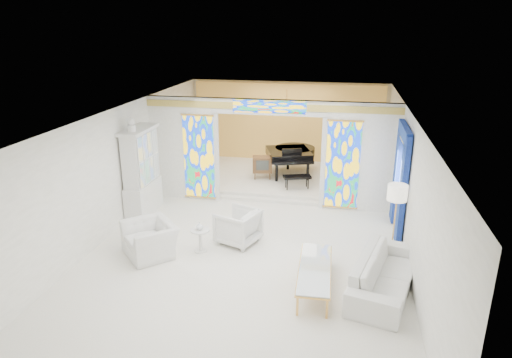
% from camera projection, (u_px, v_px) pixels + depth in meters
% --- Properties ---
extents(floor, '(12.00, 12.00, 0.00)m').
position_uv_depth(floor, '(256.00, 232.00, 11.38)').
color(floor, white).
rests_on(floor, ground).
extents(ceiling, '(7.00, 12.00, 0.02)m').
position_uv_depth(ceiling, '(256.00, 113.00, 10.40)').
color(ceiling, white).
rests_on(ceiling, wall_back).
extents(wall_back, '(7.00, 0.02, 3.00)m').
position_uv_depth(wall_back, '(288.00, 124.00, 16.46)').
color(wall_back, white).
rests_on(wall_back, floor).
extents(wall_front, '(7.00, 0.02, 3.00)m').
position_uv_depth(wall_front, '(156.00, 336.00, 5.32)').
color(wall_front, white).
rests_on(wall_front, floor).
extents(wall_left, '(0.02, 12.00, 3.00)m').
position_uv_depth(wall_left, '(120.00, 167.00, 11.53)').
color(wall_left, white).
rests_on(wall_left, floor).
extents(wall_right, '(0.02, 12.00, 3.00)m').
position_uv_depth(wall_right, '(408.00, 185.00, 10.25)').
color(wall_right, white).
rests_on(wall_right, floor).
extents(partition_wall, '(7.00, 0.22, 3.00)m').
position_uv_depth(partition_wall, '(269.00, 148.00, 12.69)').
color(partition_wall, white).
rests_on(partition_wall, floor).
extents(stained_glass_left, '(0.90, 0.04, 2.40)m').
position_uv_depth(stained_glass_left, '(199.00, 157.00, 13.08)').
color(stained_glass_left, gold).
rests_on(stained_glass_left, partition_wall).
extents(stained_glass_right, '(0.90, 0.04, 2.40)m').
position_uv_depth(stained_glass_right, '(343.00, 165.00, 12.34)').
color(stained_glass_right, gold).
rests_on(stained_glass_right, partition_wall).
extents(stained_glass_transom, '(2.00, 0.04, 0.34)m').
position_uv_depth(stained_glass_transom, '(269.00, 107.00, 12.21)').
color(stained_glass_transom, gold).
rests_on(stained_glass_transom, partition_wall).
extents(alcove_platform, '(6.80, 3.80, 0.18)m').
position_uv_depth(alcove_platform, '(279.00, 177.00, 15.15)').
color(alcove_platform, white).
rests_on(alcove_platform, floor).
extents(gold_curtain_back, '(6.70, 0.10, 2.90)m').
position_uv_depth(gold_curtain_back, '(287.00, 124.00, 16.35)').
color(gold_curtain_back, '#EBB451').
rests_on(gold_curtain_back, wall_back).
extents(chandelier, '(0.48, 0.48, 0.30)m').
position_uv_depth(chandelier, '(287.00, 104.00, 14.22)').
color(chandelier, gold).
rests_on(chandelier, ceiling).
extents(blue_drapes, '(0.14, 1.85, 2.65)m').
position_uv_depth(blue_drapes, '(401.00, 172.00, 10.89)').
color(blue_drapes, navy).
rests_on(blue_drapes, wall_right).
extents(china_cabinet, '(0.56, 1.46, 2.72)m').
position_uv_depth(china_cabinet, '(142.00, 173.00, 12.14)').
color(china_cabinet, silver).
rests_on(china_cabinet, floor).
extents(armchair_left, '(1.52, 1.52, 0.75)m').
position_uv_depth(armchair_left, '(150.00, 239.00, 10.18)').
color(armchair_left, white).
rests_on(armchair_left, floor).
extents(armchair_right, '(1.15, 1.13, 0.82)m').
position_uv_depth(armchair_right, '(238.00, 226.00, 10.74)').
color(armchair_right, silver).
rests_on(armchair_right, floor).
extents(sofa, '(1.58, 2.66, 0.73)m').
position_uv_depth(sofa, '(385.00, 274.00, 8.80)').
color(sofa, white).
rests_on(sofa, floor).
extents(side_table, '(0.52, 0.52, 0.54)m').
position_uv_depth(side_table, '(200.00, 237.00, 10.33)').
color(side_table, silver).
rests_on(side_table, floor).
extents(vase, '(0.22, 0.22, 0.18)m').
position_uv_depth(vase, '(200.00, 226.00, 10.24)').
color(vase, white).
rests_on(vase, side_table).
extents(coffee_table, '(0.69, 2.06, 0.46)m').
position_uv_depth(coffee_table, '(315.00, 269.00, 8.87)').
color(coffee_table, silver).
rests_on(coffee_table, floor).
extents(floor_lamp, '(0.56, 0.56, 1.73)m').
position_uv_depth(floor_lamp, '(397.00, 196.00, 9.66)').
color(floor_lamp, gold).
rests_on(floor_lamp, floor).
extents(grand_piano, '(1.85, 2.82, 1.02)m').
position_uv_depth(grand_piano, '(292.00, 153.00, 15.03)').
color(grand_piano, black).
rests_on(grand_piano, alcove_platform).
extents(tv_console, '(0.69, 0.53, 0.72)m').
position_uv_depth(tv_console, '(262.00, 164.00, 14.63)').
color(tv_console, brown).
rests_on(tv_console, alcove_platform).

